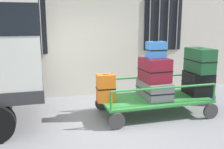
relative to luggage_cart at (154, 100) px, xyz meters
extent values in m
plane|color=gray|center=(-1.05, -0.33, -0.34)|extent=(40.00, 40.00, 0.00)
cube|color=beige|center=(-1.05, 2.15, 2.16)|extent=(12.00, 0.30, 5.00)
cube|color=black|center=(-2.85, 1.98, 1.66)|extent=(1.20, 0.04, 1.50)
cylinder|color=gray|center=(-3.30, 1.94, 1.66)|extent=(0.03, 0.03, 1.50)
cylinder|color=gray|center=(-3.00, 1.94, 1.66)|extent=(0.03, 0.03, 1.50)
cylinder|color=gray|center=(-2.70, 1.94, 1.66)|extent=(0.03, 0.03, 1.50)
cylinder|color=gray|center=(-2.40, 1.94, 1.66)|extent=(0.03, 0.03, 1.50)
cube|color=black|center=(1.15, 1.98, 1.66)|extent=(1.20, 0.04, 1.50)
cylinder|color=gray|center=(0.70, 1.94, 1.66)|extent=(0.03, 0.03, 1.50)
cylinder|color=gray|center=(1.00, 1.94, 1.66)|extent=(0.03, 0.03, 1.50)
cylinder|color=gray|center=(1.30, 1.94, 1.66)|extent=(0.03, 0.03, 1.50)
cylinder|color=gray|center=(1.60, 1.94, 1.66)|extent=(0.03, 0.03, 1.50)
cube|color=#2D8438|center=(0.00, 0.00, 0.03)|extent=(2.44, 1.16, 0.05)
cylinder|color=#383838|center=(1.08, -0.60, -0.16)|extent=(0.34, 0.06, 0.34)
cylinder|color=#383838|center=(1.08, 0.60, -0.16)|extent=(0.34, 0.06, 0.34)
cylinder|color=#383838|center=(-1.08, -0.60, -0.16)|extent=(0.34, 0.06, 0.34)
cylinder|color=#383838|center=(-1.08, 0.60, -0.16)|extent=(0.34, 0.06, 0.34)
cylinder|color=#2D8438|center=(1.18, -0.54, 0.24)|extent=(0.04, 0.04, 0.37)
cylinder|color=#2D8438|center=(1.18, 0.54, 0.24)|extent=(0.04, 0.04, 0.37)
cylinder|color=#2D8438|center=(-1.18, -0.54, 0.24)|extent=(0.04, 0.04, 0.37)
cylinder|color=#2D8438|center=(-1.18, 0.54, 0.24)|extent=(0.04, 0.04, 0.37)
cylinder|color=#2D8438|center=(0.00, -0.54, 0.43)|extent=(2.36, 0.04, 0.04)
cylinder|color=#2D8438|center=(0.00, 0.54, 0.43)|extent=(2.36, 0.04, 0.04)
cube|color=orange|center=(-1.14, 0.03, 0.36)|extent=(0.39, 0.28, 0.61)
cube|color=black|center=(-1.14, 0.03, 0.36)|extent=(0.40, 0.29, 0.02)
cube|color=black|center=(-1.14, 0.03, 0.66)|extent=(0.14, 0.04, 0.02)
cube|color=slate|center=(0.00, 0.02, 0.25)|extent=(0.55, 0.90, 0.38)
cube|color=black|center=(0.00, 0.02, 0.25)|extent=(0.56, 0.91, 0.02)
cube|color=black|center=(0.00, 0.02, 0.43)|extent=(0.16, 0.03, 0.02)
cube|color=maroon|center=(0.00, 0.02, 0.71)|extent=(0.58, 0.66, 0.52)
cube|color=black|center=(0.00, 0.02, 0.71)|extent=(0.59, 0.67, 0.02)
cube|color=black|center=(0.00, 0.02, 0.96)|extent=(0.16, 0.04, 0.02)
cube|color=#3372C6|center=(0.00, -0.01, 1.16)|extent=(0.41, 0.26, 0.36)
cube|color=black|center=(0.00, -0.01, 1.16)|extent=(0.42, 0.27, 0.02)
cube|color=black|center=(0.00, -0.01, 1.33)|extent=(0.14, 0.03, 0.02)
cube|color=black|center=(1.14, 0.02, 0.32)|extent=(0.58, 0.69, 0.53)
cube|color=black|center=(1.14, 0.02, 0.32)|extent=(0.59, 0.70, 0.02)
cube|color=black|center=(1.14, 0.02, 0.58)|extent=(0.16, 0.04, 0.02)
cube|color=#194C28|center=(1.14, 0.01, 0.88)|extent=(0.42, 0.73, 0.56)
cube|color=black|center=(1.14, 0.01, 0.88)|extent=(0.43, 0.74, 0.02)
cube|color=black|center=(1.14, 0.01, 1.15)|extent=(0.14, 0.03, 0.02)
ellipsoid|color=navy|center=(1.69, 0.24, -0.12)|extent=(0.27, 0.19, 0.44)
cube|color=navy|center=(1.69, 0.15, -0.16)|extent=(0.14, 0.06, 0.15)
camera|label=1|loc=(-2.49, -5.22, 1.78)|focal=41.63mm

